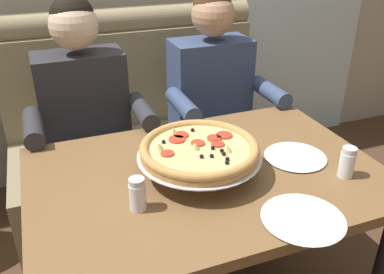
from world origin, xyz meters
name	(u,v)px	position (x,y,z in m)	size (l,w,h in m)	color
booth_bench	(145,147)	(0.00, 0.89, 0.40)	(1.44, 0.78, 1.13)	#998966
dining_table	(207,194)	(0.00, 0.00, 0.66)	(1.23, 0.84, 0.75)	brown
diner_left	(88,125)	(-0.32, 0.62, 0.71)	(0.54, 0.64, 1.27)	#2D3342
diner_right	(218,105)	(0.32, 0.62, 0.71)	(0.54, 0.64, 1.27)	#2D3342
pizza	(199,150)	(-0.03, 0.01, 0.84)	(0.43, 0.43, 0.13)	silver
shaker_oregano	(347,164)	(0.44, -0.20, 0.80)	(0.05, 0.05, 0.11)	white
shaker_parmesan	(138,196)	(-0.28, -0.12, 0.80)	(0.05, 0.05, 0.11)	white
plate_near_left	(303,217)	(0.16, -0.34, 0.76)	(0.25, 0.25, 0.02)	white
plate_near_right	(295,155)	(0.35, -0.03, 0.76)	(0.23, 0.23, 0.02)	white
patio_chair	(249,45)	(1.37, 2.22, 0.52)	(0.43, 0.42, 0.86)	black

